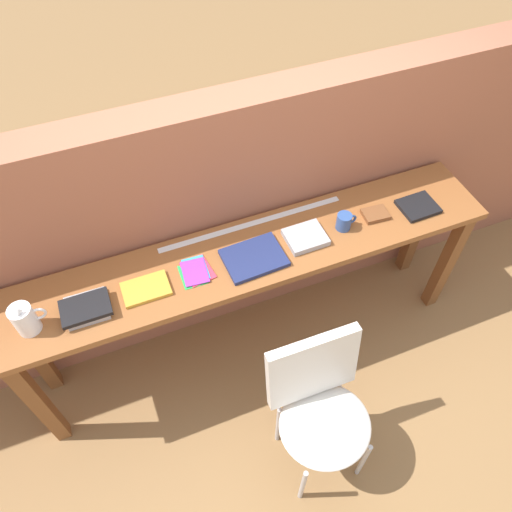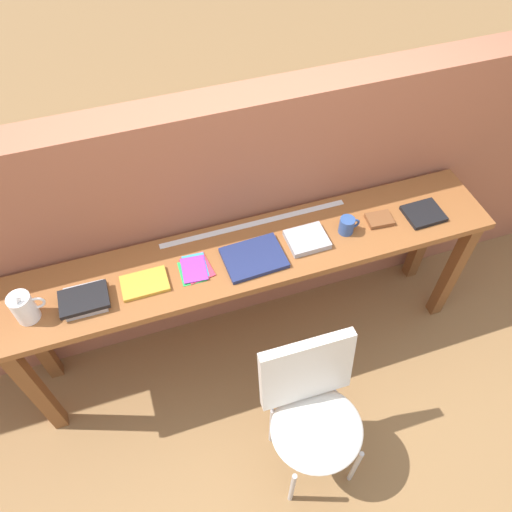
# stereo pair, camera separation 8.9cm
# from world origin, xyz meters

# --- Properties ---
(ground_plane) EXTENTS (40.00, 40.00, 0.00)m
(ground_plane) POSITION_xyz_m (0.00, 0.00, 0.00)
(ground_plane) COLOR olive
(brick_wall_back) EXTENTS (6.00, 0.20, 1.54)m
(brick_wall_back) POSITION_xyz_m (0.00, 0.64, 0.77)
(brick_wall_back) COLOR #9E5B42
(brick_wall_back) RESTS_ON ground
(sideboard) EXTENTS (2.50, 0.44, 0.88)m
(sideboard) POSITION_xyz_m (0.00, 0.30, 0.74)
(sideboard) COLOR brown
(sideboard) RESTS_ON ground
(chair_white_moulded) EXTENTS (0.45, 0.46, 0.89)m
(chair_white_moulded) POSITION_xyz_m (0.06, -0.42, 0.53)
(chair_white_moulded) COLOR silver
(chair_white_moulded) RESTS_ON ground
(pitcher_white) EXTENTS (0.14, 0.10, 0.18)m
(pitcher_white) POSITION_xyz_m (-1.06, 0.25, 0.96)
(pitcher_white) COLOR white
(pitcher_white) RESTS_ON sideboard
(book_stack_leftmost) EXTENTS (0.22, 0.17, 0.05)m
(book_stack_leftmost) POSITION_xyz_m (-0.81, 0.25, 0.90)
(book_stack_leftmost) COLOR #9E9EA3
(book_stack_leftmost) RESTS_ON sideboard
(magazine_cycling) EXTENTS (0.22, 0.14, 0.02)m
(magazine_cycling) POSITION_xyz_m (-0.54, 0.27, 0.89)
(magazine_cycling) COLOR gold
(magazine_cycling) RESTS_ON sideboard
(pamphlet_pile_colourful) EXTENTS (0.16, 0.18, 0.01)m
(pamphlet_pile_colourful) POSITION_xyz_m (-0.30, 0.28, 0.89)
(pamphlet_pile_colourful) COLOR green
(pamphlet_pile_colourful) RESTS_ON sideboard
(book_open_centre) EXTENTS (0.30, 0.23, 0.02)m
(book_open_centre) POSITION_xyz_m (-0.01, 0.25, 0.89)
(book_open_centre) COLOR navy
(book_open_centre) RESTS_ON sideboard
(book_grey_hardcover) EXTENTS (0.20, 0.17, 0.03)m
(book_grey_hardcover) POSITION_xyz_m (0.28, 0.27, 0.90)
(book_grey_hardcover) COLOR #9E9EA3
(book_grey_hardcover) RESTS_ON sideboard
(mug) EXTENTS (0.11, 0.08, 0.09)m
(mug) POSITION_xyz_m (0.49, 0.27, 0.92)
(mug) COLOR #2D4C8C
(mug) RESTS_ON sideboard
(leather_journal_brown) EXTENTS (0.14, 0.11, 0.02)m
(leather_journal_brown) POSITION_xyz_m (0.68, 0.28, 0.89)
(leather_journal_brown) COLOR brown
(leather_journal_brown) RESTS_ON sideboard
(book_repair_rightmost) EXTENTS (0.20, 0.17, 0.02)m
(book_repair_rightmost) POSITION_xyz_m (0.92, 0.25, 0.89)
(book_repair_rightmost) COLOR black
(book_repair_rightmost) RESTS_ON sideboard
(ruler_metal_back_edge) EXTENTS (0.99, 0.03, 0.00)m
(ruler_metal_back_edge) POSITION_xyz_m (0.06, 0.47, 0.88)
(ruler_metal_back_edge) COLOR silver
(ruler_metal_back_edge) RESTS_ON sideboard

